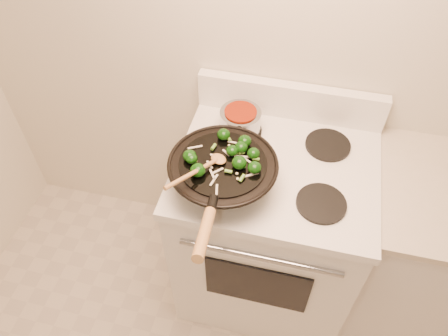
# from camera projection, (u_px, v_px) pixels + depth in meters

# --- Properties ---
(stove) EXTENTS (0.78, 0.67, 1.08)m
(stove) POSITION_uv_depth(u_px,v_px,m) (269.00, 230.00, 2.02)
(stove) COLOR white
(stove) RESTS_ON ground
(counter_unit) EXTENTS (0.84, 0.62, 0.91)m
(counter_unit) POSITION_uv_depth(u_px,v_px,m) (443.00, 261.00, 1.93)
(counter_unit) COLOR white
(counter_unit) RESTS_ON ground
(wok) EXTENTS (0.39, 0.65, 0.25)m
(wok) POSITION_uv_depth(u_px,v_px,m) (223.00, 173.00, 1.55)
(wok) COLOR black
(wok) RESTS_ON stove
(stirfry) EXTENTS (0.28, 0.29, 0.05)m
(stirfry) POSITION_uv_depth(u_px,v_px,m) (227.00, 155.00, 1.51)
(stirfry) COLOR black
(stirfry) RESTS_ON wok
(wooden_spoon) EXTENTS (0.16, 0.25, 0.07)m
(wooden_spoon) POSITION_uv_depth(u_px,v_px,m) (204.00, 167.00, 1.47)
(wooden_spoon) COLOR #AC7944
(wooden_spoon) RESTS_ON wok
(saucepan) EXTENTS (0.17, 0.27, 0.10)m
(saucepan) POSITION_uv_depth(u_px,v_px,m) (240.00, 121.00, 1.76)
(saucepan) COLOR #999BA1
(saucepan) RESTS_ON stove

